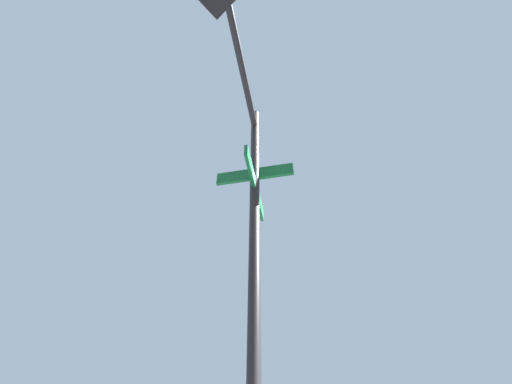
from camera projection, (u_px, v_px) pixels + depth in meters
name	position (u px, v px, depth m)	size (l,w,h in m)	color
traffic_signal_near	(239.00, 126.00, 3.76)	(2.40, 1.68, 5.95)	black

